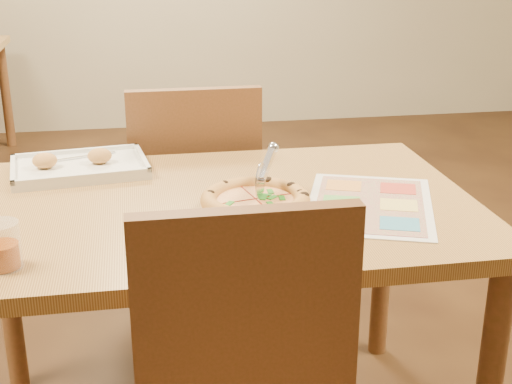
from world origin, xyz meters
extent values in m
cube|color=#A68142|center=(0.00, 0.00, 0.70)|extent=(1.30, 0.85, 0.04)
cylinder|color=brown|center=(-0.59, 0.36, 0.34)|extent=(0.06, 0.06, 0.68)
cylinder|color=brown|center=(0.59, 0.36, 0.34)|extent=(0.06, 0.06, 0.68)
cube|color=brown|center=(0.00, -0.51, 0.68)|extent=(0.42, 0.04, 0.45)
cube|color=brown|center=(0.00, 0.70, 0.45)|extent=(0.42, 0.42, 0.04)
cube|color=brown|center=(0.00, 0.51, 0.68)|extent=(0.42, 0.04, 0.45)
cylinder|color=brown|center=(-1.01, 3.17, 0.34)|extent=(0.06, 0.06, 0.68)
cylinder|color=white|center=(0.09, -0.08, 0.73)|extent=(0.29, 0.29, 0.01)
cylinder|color=gold|center=(0.09, -0.07, 0.74)|extent=(0.25, 0.25, 0.01)
cylinder|color=#E0CD79|center=(0.09, -0.07, 0.75)|extent=(0.22, 0.22, 0.01)
torus|color=gold|center=(0.09, -0.07, 0.75)|extent=(0.26, 0.26, 0.04)
cylinder|color=silver|center=(0.10, -0.07, 0.79)|extent=(0.04, 0.08, 0.09)
cube|color=silver|center=(0.13, -0.01, 0.82)|extent=(0.07, 0.13, 0.06)
cube|color=silver|center=(-0.34, 0.30, 0.73)|extent=(0.39, 0.30, 0.02)
cube|color=silver|center=(-0.34, 0.30, 0.74)|extent=(0.17, 0.07, 0.00)
ellipsoid|color=gold|center=(-0.43, 0.29, 0.76)|extent=(0.07, 0.05, 0.04)
ellipsoid|color=gold|center=(-0.29, 0.31, 0.76)|extent=(0.07, 0.05, 0.04)
cylinder|color=#8C3A0A|center=(-0.46, -0.29, 0.75)|extent=(0.07, 0.07, 0.05)
cylinder|color=white|center=(-0.46, -0.29, 0.77)|extent=(0.08, 0.08, 0.10)
cube|color=silver|center=(0.38, -0.08, 0.72)|extent=(0.42, 0.50, 0.00)
camera|label=1|loc=(-0.18, -1.64, 1.35)|focal=50.00mm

